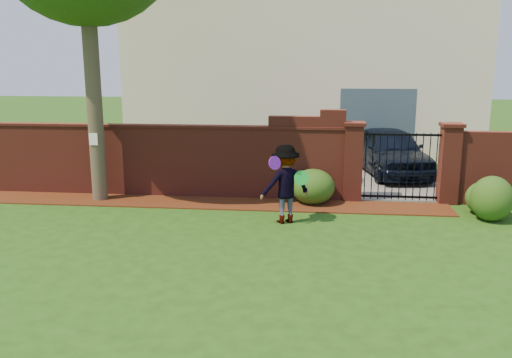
# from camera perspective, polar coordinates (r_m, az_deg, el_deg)

# --- Properties ---
(ground) EXTENTS (80.00, 80.00, 0.01)m
(ground) POSITION_cam_1_polar(r_m,az_deg,el_deg) (9.24, -3.29, -8.23)
(ground) COLOR #204711
(ground) RESTS_ON ground
(mulch_bed) EXTENTS (11.10, 1.08, 0.03)m
(mulch_bed) POSITION_cam_1_polar(r_m,az_deg,el_deg) (12.53, -5.10, -2.57)
(mulch_bed) COLOR #3E1A0B
(mulch_bed) RESTS_ON ground
(brick_wall) EXTENTS (8.70, 0.31, 2.16)m
(brick_wall) POSITION_cam_1_polar(r_m,az_deg,el_deg) (13.20, -9.14, 2.15)
(brick_wall) COLOR maroon
(brick_wall) RESTS_ON ground
(pillar_left) EXTENTS (0.50, 0.50, 1.88)m
(pillar_left) POSITION_cam_1_polar(r_m,az_deg,el_deg) (12.77, 10.33, 1.89)
(pillar_left) COLOR maroon
(pillar_left) RESTS_ON ground
(pillar_right) EXTENTS (0.50, 0.50, 1.88)m
(pillar_right) POSITION_cam_1_polar(r_m,az_deg,el_deg) (13.12, 19.96, 1.62)
(pillar_right) COLOR maroon
(pillar_right) RESTS_ON ground
(iron_gate) EXTENTS (1.78, 0.03, 1.60)m
(iron_gate) POSITION_cam_1_polar(r_m,az_deg,el_deg) (12.92, 15.18, 1.31)
(iron_gate) COLOR black
(iron_gate) RESTS_ON ground
(driveway) EXTENTS (3.20, 8.00, 0.01)m
(driveway) POSITION_cam_1_polar(r_m,az_deg,el_deg) (16.97, 12.98, 1.12)
(driveway) COLOR slate
(driveway) RESTS_ON ground
(house) EXTENTS (12.40, 6.40, 6.30)m
(house) POSITION_cam_1_polar(r_m,az_deg,el_deg) (20.52, 5.02, 12.18)
(house) COLOR #EEE2C7
(house) RESTS_ON ground
(car) EXTENTS (2.34, 4.26, 1.37)m
(car) POSITION_cam_1_polar(r_m,az_deg,el_deg) (15.91, 14.45, 2.79)
(car) COLOR black
(car) RESTS_ON ground
(paper_notice) EXTENTS (0.20, 0.01, 0.28)m
(paper_notice) POSITION_cam_1_polar(r_m,az_deg,el_deg) (12.89, -17.00, 4.10)
(paper_notice) COLOR white
(paper_notice) RESTS_ON tree
(shrub_left) EXTENTS (1.01, 1.01, 0.83)m
(shrub_left) POSITION_cam_1_polar(r_m,az_deg,el_deg) (12.43, 6.12, -0.82)
(shrub_left) COLOR #1C4615
(shrub_left) RESTS_ON ground
(shrub_middle) EXTENTS (0.86, 0.86, 0.95)m
(shrub_middle) POSITION_cam_1_polar(r_m,az_deg,el_deg) (12.09, 23.92, -1.93)
(shrub_middle) COLOR #1C4615
(shrub_middle) RESTS_ON ground
(shrub_right) EXTENTS (0.82, 0.82, 0.73)m
(shrub_right) POSITION_cam_1_polar(r_m,az_deg,el_deg) (12.55, 23.29, -1.90)
(shrub_right) COLOR #1C4615
(shrub_right) RESTS_ON ground
(man) EXTENTS (1.20, 0.98, 1.62)m
(man) POSITION_cam_1_polar(r_m,az_deg,el_deg) (10.84, 3.18, -0.59)
(man) COLOR gray
(man) RESTS_ON ground
(frisbee_purple) EXTENTS (0.26, 0.24, 0.27)m
(frisbee_purple) POSITION_cam_1_polar(r_m,az_deg,el_deg) (10.40, 2.02, 1.73)
(frisbee_purple) COLOR purple
(frisbee_purple) RESTS_ON man
(frisbee_green) EXTENTS (0.30, 0.12, 0.30)m
(frisbee_green) POSITION_cam_1_polar(r_m,az_deg,el_deg) (10.69, 4.88, 0.12)
(frisbee_green) COLOR green
(frisbee_green) RESTS_ON man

